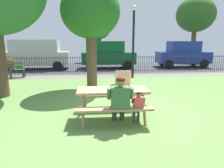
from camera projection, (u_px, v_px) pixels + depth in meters
name	position (u px, v px, depth m)	size (l,w,h in m)	color
ground	(121.00, 99.00, 6.91)	(28.00, 10.92, 0.02)	#628944
cobblestone_walkway	(108.00, 75.00, 11.53)	(28.00, 1.40, 0.01)	slate
street_asphalt	(104.00, 67.00, 15.43)	(28.00, 6.65, 0.01)	#38383D
picnic_table_foreground	(112.00, 96.00, 5.05)	(1.84, 1.53, 0.79)	#A2855C
pizza_box_open	(123.00, 85.00, 5.02)	(0.43, 0.49, 0.46)	tan
adult_at_table	(120.00, 99.00, 4.56)	(0.62, 0.60, 1.19)	#414141
child_at_table	(138.00, 105.00, 4.60)	(0.33, 0.32, 0.84)	#3D3D3D
iron_fence_streetside	(107.00, 65.00, 12.09)	(21.14, 0.03, 1.09)	black
park_bench_left	(9.00, 70.00, 10.71)	(1.62, 0.54, 0.85)	#226635
person_on_park_bench	(10.00, 66.00, 10.69)	(0.62, 0.61, 1.19)	#3B3B3B
lamp_post_walkway	(133.00, 34.00, 10.37)	(0.28, 0.28, 3.80)	black
tree_near_table	(91.00, 13.00, 7.90)	(2.41, 2.41, 4.24)	brown
parked_car_far_left	(36.00, 54.00, 13.94)	(4.62, 1.99, 2.08)	beige
parked_car_left	(109.00, 54.00, 14.51)	(3.96, 1.95, 1.98)	#0C5129
parked_car_center	(183.00, 54.00, 15.14)	(3.99, 2.00, 1.98)	navy
far_tree_midleft	(99.00, 29.00, 19.50)	(2.40, 2.40, 4.34)	brown
far_tree_center	(196.00, 15.00, 20.27)	(3.96, 3.96, 6.47)	brown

